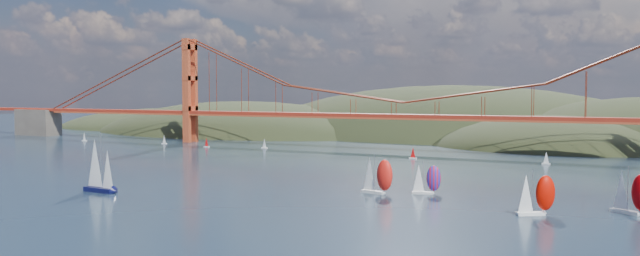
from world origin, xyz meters
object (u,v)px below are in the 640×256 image
Objects in this scene: racer_rwb at (426,179)px; sloop_navy at (99,166)px; racer_1 at (535,194)px; racer_0 at (377,175)px; racer_2 at (631,192)px.

sloop_navy is at bearing -172.87° from racer_rwb.
sloop_navy is 86.91m from racer_rwb.
racer_0 is at bearing 131.10° from racer_1.
sloop_navy is 1.51× the size of racer_0.
racer_rwb is (-29.44, 16.54, -0.59)m from racer_1.
racer_0 is 59.63m from racer_2.
racer_rwb is at bearing -156.67° from racer_2.
racer_1 is 21.21m from racer_2.
sloop_navy is 1.50× the size of racer_2.
sloop_navy is at bearing -136.40° from racer_2.
racer_0 is 1.21× the size of racer_rwb.
racer_rwb is at bearing 117.07° from racer_1.
racer_rwb is at bearing 27.35° from sloop_navy.
racer_1 is at bearing 13.15° from sloop_navy.
sloop_navy is 1.60× the size of racer_1.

